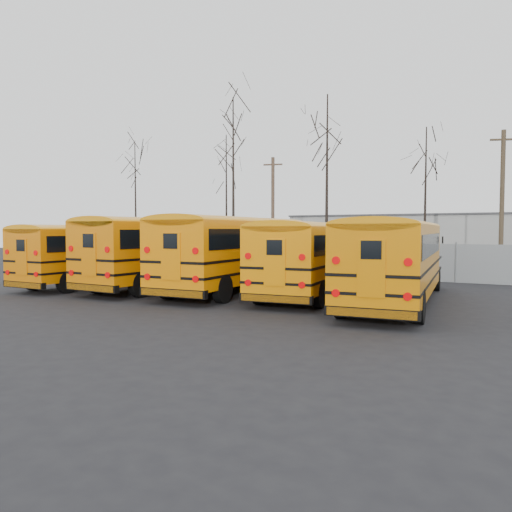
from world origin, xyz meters
The scene contains 15 objects.
ground centered at (0.00, 0.00, 0.00)m, with size 120.00×120.00×0.00m, color black.
fence centered at (0.00, 12.00, 1.00)m, with size 40.00×0.04×2.00m, color gray.
distant_building centered at (2.00, 32.00, 2.00)m, with size 22.00×8.00×4.00m, color #A5A5A0.
bus_a centered at (-7.13, 2.55, 1.76)m, with size 2.51×10.79×3.01m.
bus_b centered at (-3.43, 3.43, 1.95)m, with size 3.12×12.01×3.34m.
bus_c centered at (-0.04, 3.67, 1.97)m, with size 3.46×12.18×3.37m.
bus_d centered at (3.52, 3.94, 1.82)m, with size 3.67×11.29×3.11m.
bus_e centered at (7.11, 2.70, 1.85)m, with size 3.74×11.48×3.16m.
utility_pole_left centered at (-6.04, 18.61, 4.25)m, with size 1.45×0.50×8.28m.
utility_pole_right centered at (9.74, 19.14, 4.58)m, with size 1.53×0.67×8.93m.
tree_0 centered at (-17.06, 15.46, 4.90)m, with size 0.26×0.26×9.80m, color black.
tree_1 centered at (-8.87, 16.42, 4.94)m, with size 0.26×0.26×9.88m, color black.
tree_2 centered at (-7.02, 14.42, 5.98)m, with size 0.26×0.26×11.96m, color black.
tree_3 centered at (-0.85, 16.52, 5.93)m, with size 0.26×0.26×11.87m, color black.
tree_4 centered at (5.61, 16.46, 4.52)m, with size 0.26×0.26×9.04m, color black.
Camera 1 is at (11.43, -15.60, 2.73)m, focal length 35.00 mm.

